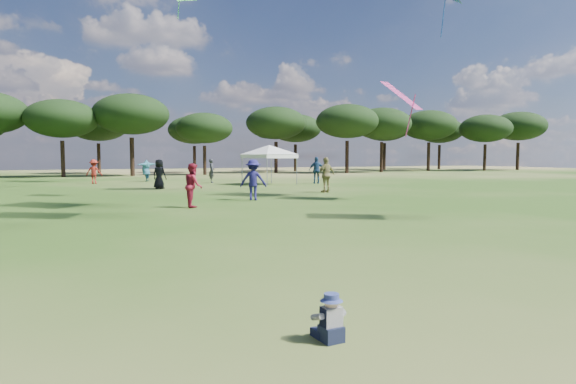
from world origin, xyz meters
The scene contains 4 objects.
tree_line centered at (2.39, 47.41, 5.42)m, with size 108.78×17.63×7.77m.
tent_right centered at (9.76, 26.52, 2.43)m, with size 5.18×5.18×2.85m.
toddler centered at (0.18, 1.61, 0.21)m, with size 0.32×0.36×0.48m.
festival_crowd centered at (-2.15, 24.70, 0.85)m, with size 29.56×20.93×1.86m.
Camera 1 is at (-2.13, -2.44, 1.82)m, focal length 30.00 mm.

